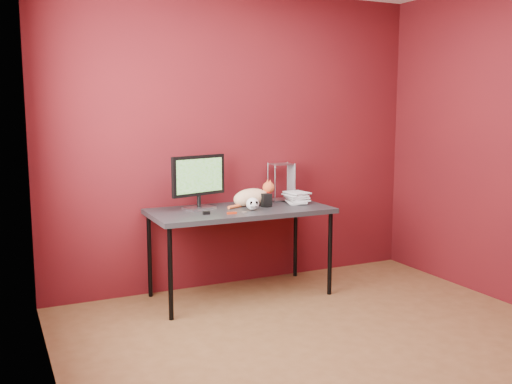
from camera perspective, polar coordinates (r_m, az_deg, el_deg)
name	(u,v)px	position (r m, az deg, el deg)	size (l,w,h in m)	color
room	(352,130)	(3.55, 9.57, 6.12)	(3.52, 3.52, 2.61)	brown
desk	(240,215)	(4.76, -1.60, -2.27)	(1.50, 0.70, 0.75)	black
monitor	(199,179)	(4.71, -5.76, 1.28)	(0.50, 0.23, 0.45)	#A3A3A7
cat	(252,197)	(4.88, -0.37, -0.49)	(0.47, 0.18, 0.22)	orange
skull_mug	(253,204)	(4.66, -0.34, -1.19)	(0.11, 0.11, 0.10)	white
speaker	(266,201)	(4.84, 1.05, -0.87)	(0.10, 0.10, 0.11)	black
book_stack	(288,140)	(4.96, 3.22, 5.16)	(0.22, 0.26, 1.10)	beige
wire_rack	(281,182)	(5.16, 2.55, 1.03)	(0.21, 0.17, 0.34)	#A3A3A7
pocket_knife	(232,213)	(4.51, -2.44, -2.11)	(0.08, 0.02, 0.02)	#B52A0D
black_gadget	(206,213)	(4.51, -4.99, -2.09)	(0.05, 0.03, 0.02)	black
washer	(244,212)	(4.58, -1.17, -2.04)	(0.04, 0.04, 0.00)	#A3A3A7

